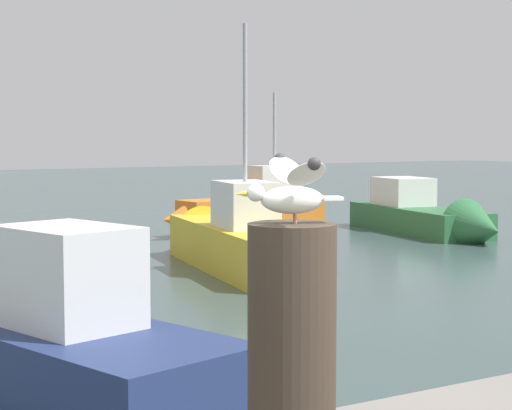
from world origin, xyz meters
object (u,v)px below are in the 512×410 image
object	(u,v)px
seagull	(292,188)
boat_green	(432,217)
mooring_post	(292,337)
boat_yellow	(229,238)
boat_orange	(248,211)

from	to	relation	value
seagull	boat_green	distance (m)	19.52
mooring_post	boat_yellow	bearing A→B (deg)	61.26
mooring_post	seagull	world-z (taller)	seagull
boat_orange	boat_yellow	world-z (taller)	boat_yellow
boat_orange	boat_yellow	distance (m)	5.60
mooring_post	boat_orange	size ratio (longest dim) A/B	0.17
boat_green	boat_orange	world-z (taller)	boat_orange
seagull	boat_green	bearing A→B (deg)	45.98
boat_green	boat_yellow	size ratio (longest dim) A/B	0.97
mooring_post	boat_yellow	xyz separation A→B (m)	(6.56, 11.96, -1.23)
seagull	boat_orange	xyz separation A→B (m)	(9.73, 16.58, -1.73)
boat_orange	seagull	bearing A→B (deg)	-120.40
mooring_post	boat_green	size ratio (longest dim) A/B	0.14
seagull	boat_yellow	xyz separation A→B (m)	(6.56, 11.96, -1.77)
mooring_post	boat_orange	world-z (taller)	boat_orange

